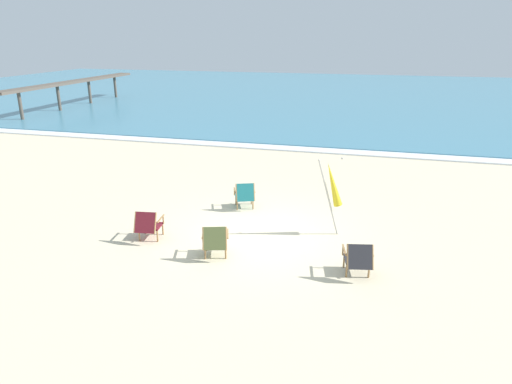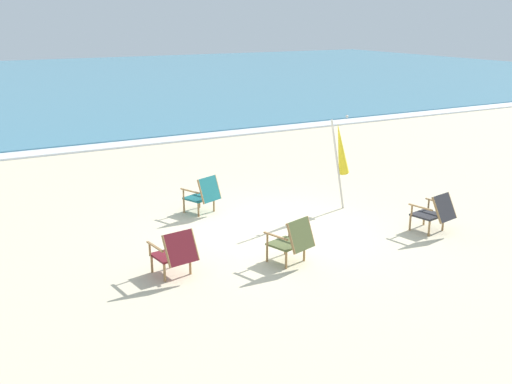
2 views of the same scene
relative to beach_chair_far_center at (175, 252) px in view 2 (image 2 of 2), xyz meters
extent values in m
plane|color=beige|center=(2.60, 1.06, -0.43)|extent=(80.00, 80.00, 0.00)
cube|color=teal|center=(2.60, 30.73, -0.38)|extent=(80.00, 40.00, 0.10)
cube|color=white|center=(2.60, 10.43, -0.40)|extent=(80.00, 1.10, 0.06)
cube|color=maroon|center=(-0.02, 0.16, -0.11)|extent=(0.58, 0.55, 0.04)
cube|color=maroon|center=(0.03, -0.19, 0.13)|extent=(0.52, 0.32, 0.49)
cylinder|color=olive|center=(-0.28, 0.34, -0.27)|extent=(0.04, 0.04, 0.32)
cylinder|color=olive|center=(0.18, 0.40, -0.27)|extent=(0.04, 0.04, 0.32)
cylinder|color=olive|center=(-0.22, -0.09, -0.27)|extent=(0.04, 0.04, 0.32)
cylinder|color=olive|center=(0.24, -0.02, -0.27)|extent=(0.04, 0.04, 0.32)
cube|color=olive|center=(-0.30, 0.10, 0.11)|extent=(0.11, 0.53, 0.02)
cylinder|color=olive|center=(-0.32, 0.29, 0.00)|extent=(0.04, 0.04, 0.22)
cube|color=olive|center=(0.26, 0.18, 0.11)|extent=(0.11, 0.53, 0.02)
cylinder|color=olive|center=(0.23, 0.36, 0.00)|extent=(0.04, 0.04, 0.22)
cylinder|color=olive|center=(-0.23, -0.22, 0.13)|extent=(0.07, 0.26, 0.49)
cylinder|color=olive|center=(0.28, -0.15, 0.13)|extent=(0.07, 0.26, 0.49)
cube|color=#196066|center=(1.65, 2.85, -0.11)|extent=(0.66, 0.64, 0.04)
cube|color=#196066|center=(1.77, 2.55, 0.14)|extent=(0.53, 0.37, 0.50)
cylinder|color=olive|center=(1.35, 2.97, -0.27)|extent=(0.04, 0.04, 0.32)
cylinder|color=olive|center=(1.79, 3.14, -0.27)|extent=(0.04, 0.04, 0.32)
cylinder|color=olive|center=(1.51, 2.56, -0.27)|extent=(0.04, 0.04, 0.32)
cylinder|color=olive|center=(1.95, 2.74, -0.27)|extent=(0.04, 0.04, 0.32)
cube|color=olive|center=(1.40, 2.73, 0.11)|extent=(0.23, 0.50, 0.02)
cylinder|color=olive|center=(1.33, 2.90, 0.00)|extent=(0.04, 0.04, 0.22)
cube|color=olive|center=(1.92, 2.94, 0.11)|extent=(0.23, 0.50, 0.02)
cylinder|color=olive|center=(1.85, 3.11, 0.00)|extent=(0.04, 0.04, 0.22)
cylinder|color=olive|center=(1.53, 2.46, 0.14)|extent=(0.11, 0.20, 0.51)
cylinder|color=olive|center=(2.01, 2.65, 0.14)|extent=(0.11, 0.20, 0.51)
cube|color=#515B33|center=(1.88, -0.31, -0.11)|extent=(0.64, 0.61, 0.04)
cube|color=#515B33|center=(1.97, -0.63, 0.14)|extent=(0.53, 0.35, 0.50)
cylinder|color=olive|center=(1.59, -0.18, -0.27)|extent=(0.04, 0.04, 0.32)
cylinder|color=olive|center=(2.04, -0.04, -0.27)|extent=(0.04, 0.04, 0.32)
cylinder|color=olive|center=(1.72, -0.59, -0.27)|extent=(0.04, 0.04, 0.32)
cylinder|color=olive|center=(2.16, -0.45, -0.27)|extent=(0.04, 0.04, 0.32)
cube|color=olive|center=(1.62, -0.42, 0.11)|extent=(0.19, 0.51, 0.02)
cylinder|color=olive|center=(1.56, -0.24, 0.00)|extent=(0.04, 0.04, 0.22)
cube|color=olive|center=(2.15, -0.25, 0.11)|extent=(0.19, 0.51, 0.02)
cylinder|color=olive|center=(2.09, -0.07, 0.00)|extent=(0.04, 0.04, 0.22)
cylinder|color=olive|center=(1.73, -0.70, 0.14)|extent=(0.10, 0.22, 0.50)
cylinder|color=olive|center=(2.22, -0.55, 0.14)|extent=(0.10, 0.22, 0.50)
cube|color=#28282D|center=(5.09, -0.33, -0.11)|extent=(0.61, 0.58, 0.04)
cube|color=#28282D|center=(5.16, -0.68, 0.13)|extent=(0.54, 0.36, 0.48)
cylinder|color=olive|center=(4.82, -0.17, -0.27)|extent=(0.04, 0.04, 0.32)
cylinder|color=olive|center=(5.28, -0.08, -0.27)|extent=(0.04, 0.04, 0.32)
cylinder|color=olive|center=(4.90, -0.59, -0.27)|extent=(0.04, 0.04, 0.32)
cylinder|color=olive|center=(5.36, -0.50, -0.27)|extent=(0.04, 0.04, 0.32)
cube|color=olive|center=(4.82, -0.41, 0.11)|extent=(0.14, 0.52, 0.02)
cylinder|color=olive|center=(4.78, -0.23, 0.00)|extent=(0.04, 0.04, 0.22)
cube|color=olive|center=(5.37, -0.30, 0.11)|extent=(0.14, 0.52, 0.02)
cylinder|color=olive|center=(5.33, -0.11, 0.00)|extent=(0.04, 0.04, 0.22)
cylinder|color=olive|center=(4.91, -0.73, 0.13)|extent=(0.09, 0.27, 0.48)
cylinder|color=olive|center=(5.41, -0.63, 0.13)|extent=(0.09, 0.27, 0.48)
cylinder|color=#B7B2A8|center=(4.25, 1.48, 0.58)|extent=(0.60, 0.27, 2.03)
cone|color=yellow|center=(4.34, 1.52, 0.93)|extent=(0.58, 0.40, 1.17)
sphere|color=#B7B2A8|center=(4.52, 1.59, 1.59)|extent=(0.06, 0.06, 0.06)
camera|label=1|loc=(5.25, -9.36, 4.46)|focal=32.00mm
camera|label=2|loc=(-3.14, -8.38, 3.62)|focal=42.00mm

